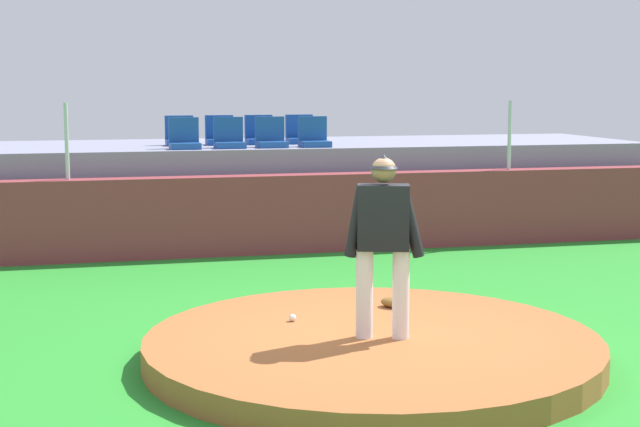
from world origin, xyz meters
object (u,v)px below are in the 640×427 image
stadium_chair_1 (229,138)px  stadium_chair_2 (271,138)px  stadium_chair_6 (260,135)px  stadium_chair_0 (184,139)px  stadium_chair_7 (300,134)px  pitcher (383,233)px  stadium_chair_4 (180,136)px  baseball (293,318)px  stadium_chair_3 (314,137)px  fielding_glove (394,302)px  stadium_chair_5 (220,136)px

stadium_chair_1 → stadium_chair_2: bearing=-179.0°
stadium_chair_2 → stadium_chair_6: 0.86m
stadium_chair_0 → stadium_chair_7: size_ratio=1.00×
pitcher → stadium_chair_4: (-1.12, 7.91, 0.49)m
baseball → stadium_chair_6: stadium_chair_6 is taller
stadium_chair_6 → stadium_chair_2: bearing=92.2°
stadium_chair_1 → stadium_chair_3: (1.41, -0.03, 0.00)m
stadium_chair_0 → stadium_chair_1: same height
fielding_glove → stadium_chair_5: size_ratio=0.60×
stadium_chair_4 → stadium_chair_0: bearing=89.1°
fielding_glove → stadium_chair_2: bearing=135.3°
stadium_chair_4 → stadium_chair_5: 0.69m
stadium_chair_4 → pitcher: bearing=98.0°
stadium_chair_3 → stadium_chair_4: 2.31m
pitcher → baseball: pitcher is taller
stadium_chair_5 → stadium_chair_0: bearing=52.7°
pitcher → baseball: (-0.69, 0.81, -0.97)m
stadium_chair_6 → stadium_chair_3: bearing=129.4°
stadium_chair_6 → baseball: bearing=82.4°
stadium_chair_0 → stadium_chair_1: (0.73, 0.03, 0.00)m
fielding_glove → stadium_chair_0: (-1.62, 5.86, 1.45)m
stadium_chair_4 → stadium_chair_6: same height
stadium_chair_0 → stadium_chair_2: 1.42m
stadium_chair_6 → stadium_chair_7: bearing=-179.3°
stadium_chair_1 → stadium_chair_5: bearing=-88.2°
fielding_glove → stadium_chair_4: stadium_chair_4 is taller
stadium_chair_3 → stadium_chair_4: (-2.12, 0.90, 0.00)m
baseball → fielding_glove: 1.23m
stadium_chair_1 → stadium_chair_6: bearing=-127.0°
stadium_chair_2 → stadium_chair_4: same height
fielding_glove → stadium_chair_1: stadium_chair_1 is taller
stadium_chair_1 → stadium_chair_3: same height
fielding_glove → stadium_chair_2: 6.08m
stadium_chair_0 → stadium_chair_3: 2.14m
stadium_chair_0 → stadium_chair_4: size_ratio=1.00×
stadium_chair_1 → stadium_chair_5: (-0.03, 0.89, 0.00)m
stadium_chair_0 → stadium_chair_6: 1.66m
stadium_chair_2 → stadium_chair_6: same height
stadium_chair_3 → stadium_chair_5: same height
pitcher → fielding_glove: size_ratio=5.79×
stadium_chair_3 → baseball: bearing=74.6°
stadium_chair_6 → pitcher: bearing=88.1°
fielding_glove → stadium_chair_7: (0.49, 6.78, 1.45)m
stadium_chair_3 → stadium_chair_6: same height
pitcher → stadium_chair_6: bearing=104.9°
stadium_chair_5 → stadium_chair_6: 0.69m
stadium_chair_2 → stadium_chair_4: size_ratio=1.00×
stadium_chair_4 → stadium_chair_7: 2.10m
stadium_chair_4 → fielding_glove: bearing=103.4°
baseball → stadium_chair_6: (0.95, 7.10, 1.46)m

